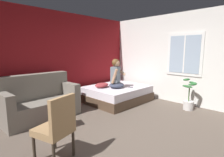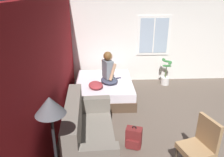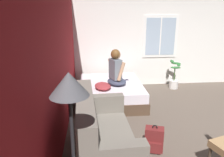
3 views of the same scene
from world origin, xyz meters
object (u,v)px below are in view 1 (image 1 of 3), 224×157
at_px(backpack, 65,118).
at_px(potted_plant, 189,99).
at_px(throw_pillow, 102,85).
at_px(person_seated, 116,76).
at_px(bed, 117,94).
at_px(couch, 40,102).
at_px(side_chair, 57,126).
at_px(cell_phone, 131,87).

relative_size(backpack, potted_plant, 0.54).
bearing_deg(throw_pillow, person_seated, -50.55).
height_order(bed, potted_plant, potted_plant).
relative_size(throw_pillow, potted_plant, 0.56).
distance_m(throw_pillow, potted_plant, 2.50).
xyz_separation_m(couch, side_chair, (-0.52, -1.82, 0.14)).
bearing_deg(backpack, side_chair, -125.26).
xyz_separation_m(person_seated, cell_phone, (0.34, -0.30, -0.35)).
bearing_deg(cell_phone, side_chair, -4.39).
distance_m(couch, backpack, 0.91).
height_order(person_seated, potted_plant, person_seated).
bearing_deg(backpack, throw_pillow, 23.35).
xyz_separation_m(backpack, potted_plant, (2.93, -1.43, 0.11)).
height_order(couch, side_chair, couch).
bearing_deg(throw_pillow, cell_phone, -45.48).
bearing_deg(backpack, potted_plant, -26.07).
height_order(cell_phone, potted_plant, potted_plant).
bearing_deg(throw_pillow, couch, 176.14).
bearing_deg(person_seated, couch, 167.76).
xyz_separation_m(person_seated, potted_plant, (0.93, -1.84, -0.53)).
distance_m(bed, side_chair, 3.21).
xyz_separation_m(bed, throw_pillow, (-0.44, 0.22, 0.31)).
xyz_separation_m(person_seated, throw_pillow, (-0.28, 0.34, -0.29)).
bearing_deg(cell_phone, potted_plant, 87.00).
xyz_separation_m(bed, potted_plant, (0.76, -1.96, 0.07)).
relative_size(side_chair, throw_pillow, 2.04).
height_order(bed, side_chair, side_chair).
bearing_deg(throw_pillow, bed, -25.97).
xyz_separation_m(person_seated, backpack, (-2.00, -0.40, -0.64)).
bearing_deg(bed, potted_plant, -68.76).
bearing_deg(backpack, cell_phone, 2.63).
distance_m(throw_pillow, cell_phone, 0.89).
distance_m(side_chair, cell_phone, 3.20).
distance_m(bed, person_seated, 0.63).
xyz_separation_m(side_chair, potted_plant, (3.60, -0.49, -0.23)).
relative_size(bed, person_seated, 2.14).
bearing_deg(potted_plant, side_chair, 172.31).
bearing_deg(throw_pillow, backpack, -156.65).
distance_m(side_chair, throw_pillow, 2.93).
relative_size(bed, couch, 1.08).
bearing_deg(cell_phone, throw_pillow, -69.13).
bearing_deg(couch, throw_pillow, -3.86).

